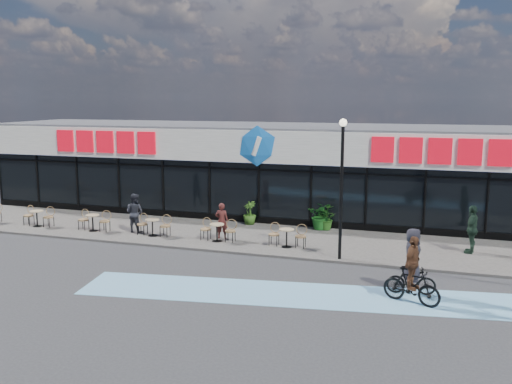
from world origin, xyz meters
TOP-DOWN VIEW (x-y plane):
  - ground at (0.00, 0.00)m, footprint 120.00×120.00m
  - sidewalk at (0.00, 4.50)m, footprint 44.00×5.00m
  - bike_lane at (4.00, -1.50)m, footprint 14.17×4.13m
  - building at (-0.00, 9.93)m, footprint 30.60×6.57m
  - lamp_post at (4.56, 2.30)m, footprint 0.28×0.28m
  - bistro_set_1 at (-9.63, 3.36)m, footprint 1.54×0.62m
  - bistro_set_2 at (-6.65, 3.36)m, footprint 1.54×0.62m
  - bistro_set_3 at (-3.67, 3.36)m, footprint 1.54×0.62m
  - bistro_set_4 at (-0.69, 3.36)m, footprint 1.54×0.62m
  - bistro_set_5 at (2.29, 3.36)m, footprint 1.54×0.62m
  - potted_plant_left at (-0.34, 6.60)m, footprint 0.80×0.80m
  - potted_plant_mid at (3.23, 6.62)m, footprint 1.22×1.25m
  - potted_plant_right at (3.07, 6.60)m, footprint 1.15×1.00m
  - patron_left at (-0.65, 3.74)m, footprint 0.62×0.46m
  - patron_right at (-4.75, 3.69)m, footprint 0.92×0.76m
  - pedestrian_a at (9.27, 4.58)m, footprint 0.70×1.17m
  - cyclist_a at (7.21, -1.24)m, footprint 1.82×1.08m
  - cyclist_b at (7.18, -0.44)m, footprint 1.52×0.84m

SIDE VIEW (x-z plane):
  - ground at x=0.00m, z-range 0.00..0.00m
  - bike_lane at x=4.00m, z-range 0.00..0.01m
  - sidewalk at x=0.00m, z-range 0.00..0.10m
  - bistro_set_1 at x=-9.63m, z-range 0.11..1.01m
  - bistro_set_2 at x=-6.65m, z-range 0.11..1.01m
  - bistro_set_3 at x=-3.67m, z-range 0.11..1.01m
  - bistro_set_4 at x=-0.69m, z-range 0.11..1.01m
  - bistro_set_5 at x=2.29m, z-range 0.11..1.01m
  - potted_plant_mid at x=3.23m, z-range 0.10..1.16m
  - potted_plant_left at x=-0.34m, z-range 0.10..1.19m
  - potted_plant_right at x=3.07m, z-range 0.10..1.37m
  - cyclist_a at x=7.21m, z-range -0.22..1.83m
  - patron_left at x=-0.65m, z-range 0.10..1.64m
  - cyclist_b at x=7.18m, z-range -0.15..1.95m
  - patron_right at x=-4.75m, z-range 0.10..1.84m
  - pedestrian_a at x=9.27m, z-range 0.10..1.97m
  - building at x=0.00m, z-range -0.04..4.71m
  - lamp_post at x=4.56m, z-range 0.59..5.75m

